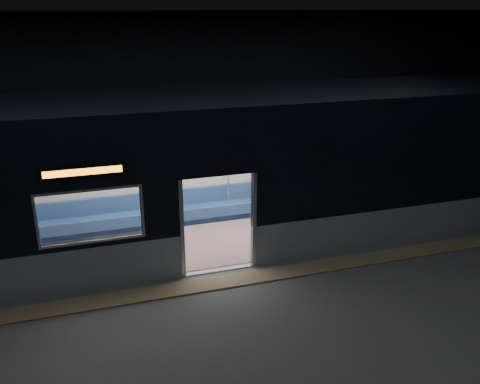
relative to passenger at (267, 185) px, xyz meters
name	(u,v)px	position (x,y,z in m)	size (l,w,h in m)	color
station_floor	(234,297)	(-1.96, -3.55, -0.83)	(24.00, 14.00, 0.01)	#47494C
station_envelope	(233,100)	(-1.96, -3.55, 2.84)	(24.00, 14.00, 5.00)	black
tactile_strip	(226,282)	(-1.96, -3.00, -0.81)	(22.80, 0.50, 0.03)	#8C7F59
metro_car	(200,164)	(-1.96, -1.00, 1.02)	(18.00, 3.04, 3.35)	#8F9BAB
passenger	(267,185)	(0.00, 0.00, 0.00)	(0.45, 0.75, 1.43)	black
handbag	(272,192)	(0.05, -0.24, -0.12)	(0.32, 0.27, 0.16)	black
transit_map	(356,150)	(2.67, 0.31, 0.61)	(0.88, 0.03, 0.58)	white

